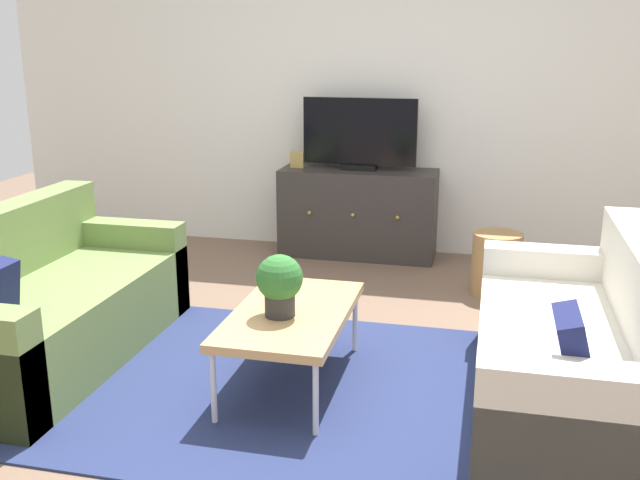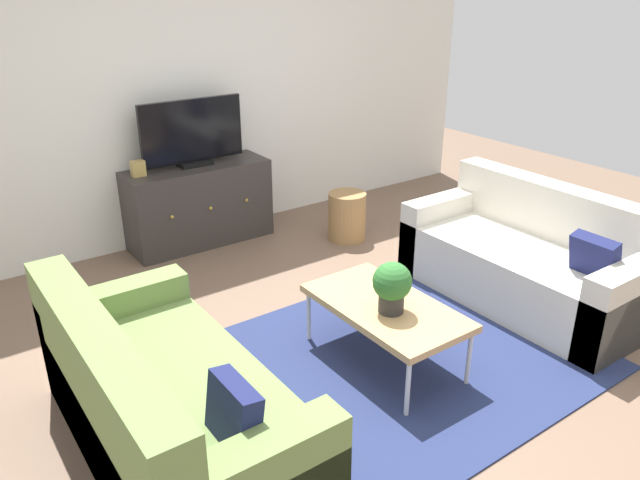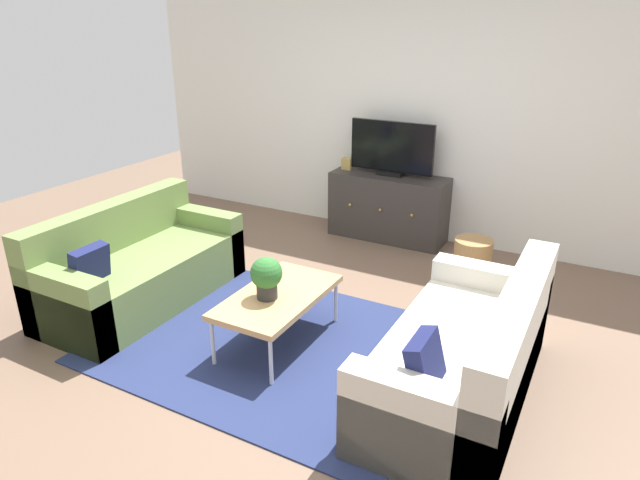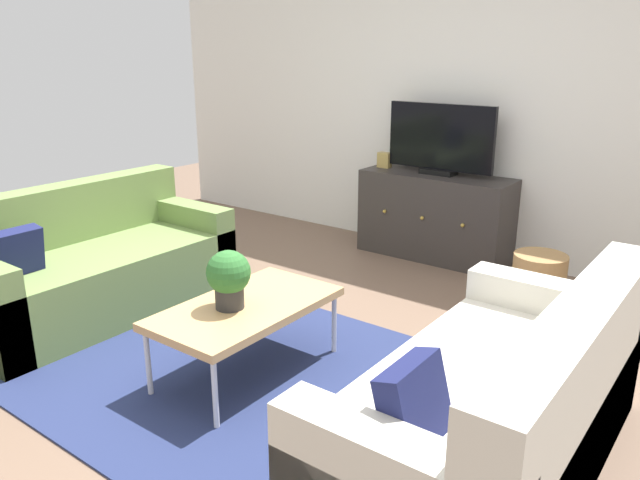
{
  "view_description": "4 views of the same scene",
  "coord_description": "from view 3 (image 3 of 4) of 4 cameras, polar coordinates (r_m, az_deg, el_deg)",
  "views": [
    {
      "loc": [
        0.94,
        -3.41,
        1.73
      ],
      "look_at": [
        0.0,
        0.55,
        0.59
      ],
      "focal_mm": 40.9,
      "sensor_mm": 36.0,
      "label": 1
    },
    {
      "loc": [
        -2.19,
        -2.51,
        2.23
      ],
      "look_at": [
        0.0,
        0.55,
        0.59
      ],
      "focal_mm": 34.5,
      "sensor_mm": 36.0,
      "label": 2
    },
    {
      "loc": [
        2.02,
        -3.15,
        2.31
      ],
      "look_at": [
        0.0,
        0.55,
        0.59
      ],
      "focal_mm": 31.45,
      "sensor_mm": 36.0,
      "label": 3
    },
    {
      "loc": [
        2.13,
        -2.28,
        1.71
      ],
      "look_at": [
        0.0,
        0.55,
        0.59
      ],
      "focal_mm": 34.61,
      "sensor_mm": 36.0,
      "label": 4
    }
  ],
  "objects": [
    {
      "name": "ground_plane",
      "position": [
        4.4,
        -3.51,
        -9.62
      ],
      "size": [
        10.0,
        10.0,
        0.0
      ],
      "primitive_type": "plane",
      "color": "brown"
    },
    {
      "name": "area_rug",
      "position": [
        4.29,
        -4.58,
        -10.46
      ],
      "size": [
        2.5,
        1.9,
        0.01
      ],
      "primitive_type": "cube",
      "color": "navy",
      "rests_on": "ground_plane"
    },
    {
      "name": "flat_screen_tv",
      "position": [
        5.98,
        7.31,
        9.2
      ],
      "size": [
        0.91,
        0.16,
        0.57
      ],
      "color": "black",
      "rests_on": "tv_console"
    },
    {
      "name": "couch_left_side",
      "position": [
        5.03,
        -18.25,
        -2.81
      ],
      "size": [
        0.83,
        1.75,
        0.83
      ],
      "color": "olive",
      "rests_on": "ground_plane"
    },
    {
      "name": "coffee_table",
      "position": [
        4.12,
        -4.34,
        -5.88
      ],
      "size": [
        0.56,
        1.02,
        0.41
      ],
      "color": "tan",
      "rests_on": "ground_plane"
    },
    {
      "name": "potted_plant",
      "position": [
        3.99,
        -5.47,
        -3.67
      ],
      "size": [
        0.23,
        0.23,
        0.31
      ],
      "color": "#2D2D2D",
      "rests_on": "coffee_table"
    },
    {
      "name": "wicker_basket",
      "position": [
        5.25,
        15.2,
        -2.19
      ],
      "size": [
        0.34,
        0.34,
        0.44
      ],
      "primitive_type": "cylinder",
      "color": "#9E7547",
      "rests_on": "ground_plane"
    },
    {
      "name": "tv_console",
      "position": [
        6.14,
        6.96,
        3.36
      ],
      "size": [
        1.25,
        0.47,
        0.71
      ],
      "color": "#332D2B",
      "rests_on": "ground_plane"
    },
    {
      "name": "mantel_clock",
      "position": [
        6.21,
        2.77,
        7.77
      ],
      "size": [
        0.11,
        0.07,
        0.13
      ],
      "primitive_type": "cube",
      "color": "tan",
      "rests_on": "tv_console"
    },
    {
      "name": "wall_back",
      "position": [
        6.12,
        9.19,
        12.82
      ],
      "size": [
        6.4,
        0.12,
        2.7
      ],
      "primitive_type": "cube",
      "color": "silver",
      "rests_on": "ground_plane"
    },
    {
      "name": "couch_right_side",
      "position": [
        3.7,
        15.07,
        -11.86
      ],
      "size": [
        0.83,
        1.75,
        0.83
      ],
      "color": "beige",
      "rests_on": "ground_plane"
    }
  ]
}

